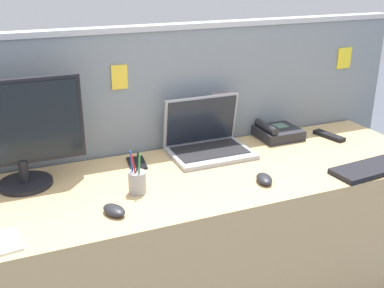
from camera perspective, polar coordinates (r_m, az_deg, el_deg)
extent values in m
cube|color=tan|center=(2.12, 0.54, -12.52)|extent=(2.13, 0.66, 0.71)
cube|color=gray|center=(2.29, -3.12, -2.04)|extent=(2.48, 0.06, 1.25)
cube|color=#B7BAC1|center=(2.12, -3.47, 14.01)|extent=(2.48, 0.07, 0.02)
cube|color=yellow|center=(2.62, 18.02, 9.91)|extent=(0.09, 0.01, 0.11)
cube|color=#66ADD1|center=(2.23, 0.29, 3.14)|extent=(0.10, 0.01, 0.10)
cube|color=yellow|center=(2.06, -8.81, 8.04)|extent=(0.07, 0.01, 0.11)
cube|color=pink|center=(2.27, 3.72, 4.97)|extent=(0.11, 0.01, 0.10)
cylinder|color=black|center=(1.97, -19.57, -4.52)|extent=(0.21, 0.21, 0.02)
cylinder|color=black|center=(1.95, -19.76, -3.10)|extent=(0.04, 0.04, 0.09)
cube|color=black|center=(1.89, -20.52, 2.48)|extent=(0.49, 0.03, 0.33)
cube|color=black|center=(1.87, -20.49, 2.33)|extent=(0.46, 0.01, 0.30)
cube|color=#9EA0A8|center=(2.14, 2.27, -1.12)|extent=(0.36, 0.26, 0.02)
cube|color=black|center=(2.14, 2.16, -0.76)|extent=(0.32, 0.19, 0.00)
cube|color=#9EA0A8|center=(2.19, 1.08, 2.96)|extent=(0.36, 0.05, 0.23)
cube|color=black|center=(2.18, 1.18, 2.86)|extent=(0.34, 0.04, 0.21)
cube|color=#232328|center=(2.38, 10.43, 1.31)|extent=(0.20, 0.19, 0.05)
cube|color=#4C6B5B|center=(2.40, 10.69, 2.18)|extent=(0.06, 0.07, 0.01)
cylinder|color=#232328|center=(2.33, 9.03, 2.08)|extent=(0.04, 0.17, 0.04)
cube|color=black|center=(2.15, 21.80, -2.55)|extent=(0.46, 0.18, 0.02)
ellipsoid|color=#232328|center=(1.90, 8.77, -4.20)|extent=(0.08, 0.11, 0.03)
ellipsoid|color=#232328|center=(1.67, -9.45, -7.93)|extent=(0.09, 0.12, 0.03)
cylinder|color=#99999E|center=(1.79, -6.68, -4.65)|extent=(0.07, 0.07, 0.09)
cylinder|color=#238438|center=(1.76, -6.44, -3.11)|extent=(0.01, 0.03, 0.13)
cylinder|color=black|center=(1.78, -6.69, -2.91)|extent=(0.02, 0.01, 0.12)
cylinder|color=blue|center=(1.78, -7.29, -2.85)|extent=(0.01, 0.01, 0.14)
cylinder|color=red|center=(1.77, -6.97, -3.20)|extent=(0.02, 0.02, 0.12)
cube|color=silver|center=(1.61, -21.46, -10.90)|extent=(0.09, 0.15, 0.01)
cube|color=black|center=(2.06, -6.73, -2.31)|extent=(0.09, 0.14, 0.01)
cube|color=black|center=(2.45, 16.31, 0.98)|extent=(0.08, 0.18, 0.02)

